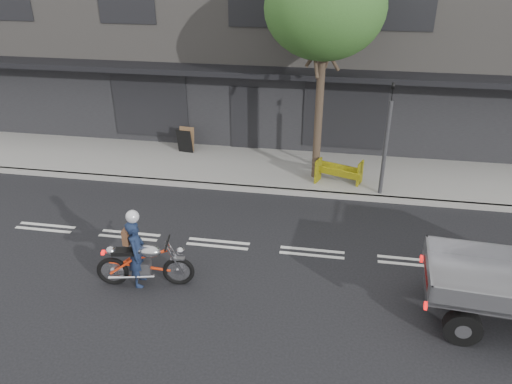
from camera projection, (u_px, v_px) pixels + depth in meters
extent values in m
plane|color=black|center=(218.00, 244.00, 12.77)|extent=(80.00, 80.00, 0.00)
cube|color=gray|center=(251.00, 167.00, 16.87)|extent=(32.00, 3.20, 0.15)
cube|color=gray|center=(242.00, 188.00, 15.46)|extent=(32.00, 0.20, 0.15)
cube|color=slate|center=(278.00, 19.00, 20.89)|extent=(26.00, 10.00, 8.00)
cylinder|color=#382B21|center=(318.00, 121.00, 15.23)|extent=(0.24, 0.24, 4.00)
ellipsoid|color=#2C4D1C|center=(325.00, 7.00, 13.73)|extent=(3.40, 3.40, 2.89)
cylinder|color=#2D2D30|center=(385.00, 151.00, 14.41)|extent=(0.12, 0.12, 3.00)
imported|color=black|center=(392.00, 92.00, 13.61)|extent=(0.08, 0.10, 0.50)
torus|color=black|center=(113.00, 271.00, 11.15)|extent=(0.72, 0.22, 0.71)
torus|color=black|center=(179.00, 271.00, 11.15)|extent=(0.72, 0.22, 0.71)
cube|color=#2D2D30|center=(143.00, 267.00, 11.10)|extent=(0.40, 0.31, 0.29)
ellipsoid|color=#AEAEB2|center=(148.00, 251.00, 10.90)|extent=(0.63, 0.42, 0.29)
cube|color=black|center=(125.00, 252.00, 10.91)|extent=(0.60, 0.34, 0.09)
cylinder|color=black|center=(167.00, 243.00, 10.81)|extent=(0.15, 0.63, 0.04)
imported|color=#16223E|center=(137.00, 253.00, 10.96)|extent=(0.48, 0.64, 1.60)
cylinder|color=black|center=(462.00, 327.00, 9.50)|extent=(0.74, 0.32, 0.72)
cylinder|color=black|center=(454.00, 278.00, 10.90)|extent=(0.74, 0.32, 0.72)
cube|color=#99999E|center=(500.00, 286.00, 9.82)|extent=(2.97, 2.05, 0.09)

